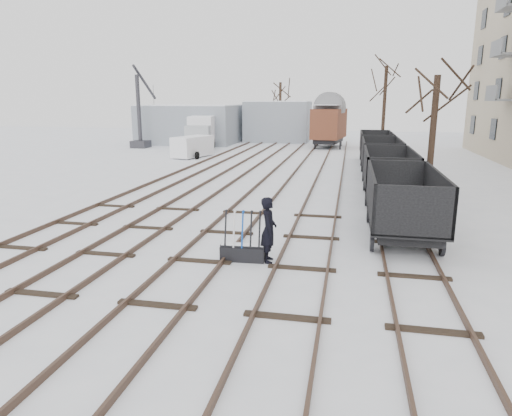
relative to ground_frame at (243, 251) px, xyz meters
The scene contains 17 objects.
ground 1.30m from the ground_frame, 163.74° to the right, with size 120.00×120.00×0.00m, color white.
tracks 13.38m from the ground_frame, 95.24° to the left, with size 13.90×52.00×0.16m.
shed_left 38.42m from the ground_frame, 111.75° to the left, with size 10.00×8.00×4.10m.
shed_right 40.03m from the ground_frame, 97.50° to the left, with size 7.00×6.00×4.50m.
ground_frame is the anchor object (origin of this frame).
worker 1.02m from the ground_frame, ahead, with size 0.70×0.46×1.92m, color black.
freight_wagon_a 5.92m from the ground_frame, 35.85° to the left, with size 2.25×5.62×2.30m.
freight_wagon_b 10.97m from the ground_frame, 64.13° to the left, with size 2.25×5.62×2.30m.
freight_wagon_c 16.95m from the ground_frame, 73.62° to the left, with size 2.25×5.62×2.30m.
freight_wagon_d 23.16m from the ground_frame, 78.09° to the left, with size 2.25×5.62×2.30m.
box_van_wagon 33.70m from the ground_frame, 88.70° to the left, with size 3.63×5.80×4.16m.
lorry 31.91m from the ground_frame, 110.47° to the left, with size 3.06×7.05×3.09m.
panel_van 25.33m from the ground_frame, 112.68° to the left, with size 2.70×4.19×1.71m.
crane 34.52m from the ground_frame, 120.25° to the left, with size 1.61×4.59×7.86m.
tree_near 12.55m from the ground_frame, 57.13° to the left, with size 0.30×0.30×5.71m, color black.
tree_far_left 40.05m from the ground_frame, 97.25° to the left, with size 0.30×0.30×6.52m, color black.
tree_far_right 31.08m from the ground_frame, 79.39° to the left, with size 0.30×0.30×7.48m, color black.
Camera 1 is at (4.18, -12.00, 4.61)m, focal length 32.00 mm.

